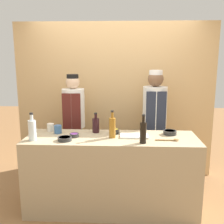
% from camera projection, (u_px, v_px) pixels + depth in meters
% --- Properties ---
extents(ground_plane, '(14.00, 14.00, 0.00)m').
position_uv_depth(ground_plane, '(112.00, 207.00, 3.33)').
color(ground_plane, olive).
extents(cabinet_wall, '(3.07, 0.18, 2.40)m').
position_uv_depth(cabinet_wall, '(115.00, 101.00, 4.16)').
color(cabinet_wall, tan).
rests_on(cabinet_wall, ground_plane).
extents(counter, '(2.06, 0.66, 0.93)m').
position_uv_depth(counter, '(112.00, 173.00, 3.23)').
color(counter, tan).
rests_on(counter, ground_plane).
extents(sauce_bowl_brown, '(0.16, 0.16, 0.05)m').
position_uv_depth(sauce_bowl_brown, '(170.00, 132.00, 3.24)').
color(sauce_bowl_brown, '#2D2D2D').
rests_on(sauce_bowl_brown, counter).
extents(sauce_bowl_purple, '(0.11, 0.11, 0.04)m').
position_uv_depth(sauce_bowl_purple, '(74.00, 135.00, 3.14)').
color(sauce_bowl_purple, '#2D2D2D').
rests_on(sauce_bowl_purple, counter).
extents(sauce_bowl_yellow, '(0.12, 0.12, 0.06)m').
position_uv_depth(sauce_bowl_yellow, '(115.00, 131.00, 3.29)').
color(sauce_bowl_yellow, '#2D2D2D').
rests_on(sauce_bowl_yellow, counter).
extents(sauce_bowl_green, '(0.16, 0.16, 0.04)m').
position_uv_depth(sauce_bowl_green, '(65.00, 139.00, 3.00)').
color(sauce_bowl_green, '#2D2D2D').
rests_on(sauce_bowl_green, counter).
extents(cutting_board, '(0.34, 0.19, 0.02)m').
position_uv_depth(cutting_board, '(134.00, 136.00, 3.15)').
color(cutting_board, white).
rests_on(cutting_board, counter).
extents(bottle_soy, '(0.07, 0.07, 0.33)m').
position_uv_depth(bottle_soy, '(143.00, 132.00, 2.89)').
color(bottle_soy, black).
rests_on(bottle_soy, counter).
extents(bottle_wine, '(0.09, 0.09, 0.26)m').
position_uv_depth(bottle_wine, '(96.00, 125.00, 3.32)').
color(bottle_wine, black).
rests_on(bottle_wine, counter).
extents(bottle_clear, '(0.09, 0.09, 0.32)m').
position_uv_depth(bottle_clear, '(32.00, 130.00, 3.00)').
color(bottle_clear, silver).
rests_on(bottle_clear, counter).
extents(bottle_amber, '(0.08, 0.08, 0.33)m').
position_uv_depth(bottle_amber, '(112.00, 127.00, 3.10)').
color(bottle_amber, '#9E661E').
rests_on(bottle_amber, counter).
extents(cup_blue, '(0.09, 0.09, 0.10)m').
position_uv_depth(cup_blue, '(58.00, 129.00, 3.29)').
color(cup_blue, '#386093').
rests_on(cup_blue, counter).
extents(cup_cream, '(0.09, 0.09, 0.10)m').
position_uv_depth(cup_cream, '(51.00, 127.00, 3.39)').
color(cup_cream, silver).
rests_on(cup_cream, counter).
extents(wooden_spoon, '(0.27, 0.05, 0.03)m').
position_uv_depth(wooden_spoon, '(171.00, 140.00, 3.00)').
color(wooden_spoon, '#B2844C').
rests_on(wooden_spoon, counter).
extents(chef_left, '(0.32, 0.32, 1.64)m').
position_uv_depth(chef_left, '(74.00, 125.00, 3.84)').
color(chef_left, '#28282D').
rests_on(chef_left, ground_plane).
extents(chef_right, '(0.34, 0.34, 1.70)m').
position_uv_depth(chef_right, '(154.00, 124.00, 3.78)').
color(chef_right, '#28282D').
rests_on(chef_right, ground_plane).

